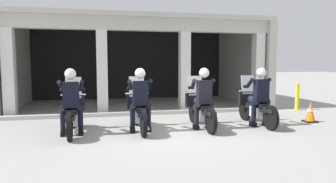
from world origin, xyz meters
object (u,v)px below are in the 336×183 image
police_officer_center_right (204,93)px  police_officer_far_right (261,92)px  motorcycle_far_right (255,106)px  traffic_cone_flank (310,112)px  motorcycle_center_left (139,110)px  motorcycle_center_right (200,108)px  motorcycle_far_left (73,113)px  police_officer_far_left (71,96)px  police_officer_center_left (140,94)px  bollard_kerbside (297,96)px

police_officer_center_right → police_officer_far_right: 1.63m
motorcycle_far_right → traffic_cone_flank: motorcycle_far_right is taller
motorcycle_center_left → motorcycle_center_right: same height
motorcycle_center_left → police_officer_center_right: police_officer_center_right is taller
motorcycle_far_left → motorcycle_center_left: same height
motorcycle_far_left → motorcycle_far_right: bearing=-3.4°
motorcycle_far_right → police_officer_far_left: bearing=-170.4°
motorcycle_far_left → motorcycle_far_right: size_ratio=1.00×
police_officer_far_right → police_officer_far_left: bearing=-173.7°
police_officer_far_right → motorcycle_center_left: bearing=-178.9°
police_officer_center_left → motorcycle_far_right: size_ratio=0.78×
motorcycle_center_left → motorcycle_far_right: size_ratio=1.00×
motorcycle_center_right → police_officer_center_right: 0.52m
police_officer_far_left → motorcycle_center_right: 3.30m
motorcycle_far_left → police_officer_center_left: 1.71m
police_officer_center_right → police_officer_center_left: bearing=-176.6°
police_officer_far_right → traffic_cone_flank: size_ratio=2.69×
police_officer_far_left → police_officer_center_left: (1.63, 0.01, 0.00)m
traffic_cone_flank → bollard_kerbside: bollard_kerbside is taller
bollard_kerbside → traffic_cone_flank: bearing=-116.8°
motorcycle_center_right → police_officer_center_right: size_ratio=1.29×
motorcycle_center_right → traffic_cone_flank: (3.33, -0.06, -0.21)m
motorcycle_far_left → motorcycle_center_right: same height
motorcycle_far_right → police_officer_far_right: police_officer_far_right is taller
police_officer_center_left → traffic_cone_flank: police_officer_center_left is taller
motorcycle_far_left → motorcycle_center_right: 3.26m
motorcycle_center_left → motorcycle_far_right: bearing=-3.0°
police_officer_far_left → motorcycle_center_right: bearing=0.8°
police_officer_center_right → traffic_cone_flank: (3.33, 0.22, -0.65)m
police_officer_far_left → motorcycle_center_left: size_ratio=0.78×
motorcycle_center_left → motorcycle_far_right: (3.26, -0.01, 0.00)m
motorcycle_far_left → motorcycle_center_left: 1.63m
police_officer_center_right → motorcycle_far_right: (1.63, 0.33, -0.44)m
police_officer_center_left → bollard_kerbside: size_ratio=1.58×
police_officer_far_left → police_officer_center_left: bearing=-3.0°
police_officer_center_left → police_officer_far_right: (3.26, -0.01, 0.00)m
motorcycle_center_left → police_officer_far_right: bearing=-7.9°
motorcycle_far_right → police_officer_center_right: bearing=-162.3°
police_officer_far_left → motorcycle_center_left: 1.71m
motorcycle_far_left → bollard_kerbside: size_ratio=2.03×
motorcycle_far_left → police_officer_center_right: police_officer_center_right is taller
police_officer_center_left → traffic_cone_flank: size_ratio=2.69×
police_officer_far_left → bollard_kerbside: size_ratio=1.58×
police_officer_center_left → bollard_kerbside: (6.01, 2.25, -0.44)m
motorcycle_center_left → police_officer_far_right: size_ratio=1.29×
motorcycle_far_left → bollard_kerbside: (7.64, 1.98, -0.00)m
motorcycle_center_right → police_officer_far_right: size_ratio=1.29×
police_officer_center_left → police_officer_center_right: (1.63, -0.06, 0.00)m
motorcycle_center_right → police_officer_far_right: police_officer_far_right is taller
police_officer_center_right → traffic_cone_flank: bearing=9.1°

